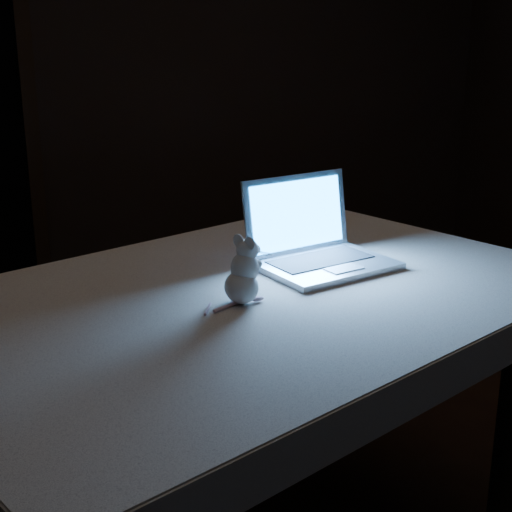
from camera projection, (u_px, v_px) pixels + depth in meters
name	position (u px, v px, depth m)	size (l,w,h in m)	color
floor	(305.00, 509.00, 2.39)	(5.00, 5.00, 0.00)	black
back_wall	(136.00, 61.00, 4.25)	(4.50, 0.04, 2.60)	black
table	(249.00, 440.00, 2.01)	(1.57, 1.01, 0.84)	black
tablecloth	(263.00, 306.00, 1.92)	(1.67, 1.11, 0.10)	beige
laptop	(328.00, 227.00, 2.02)	(0.35, 0.31, 0.24)	#B2B2B7
plush_mouse	(241.00, 270.00, 1.78)	(0.12, 0.12, 0.17)	silver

